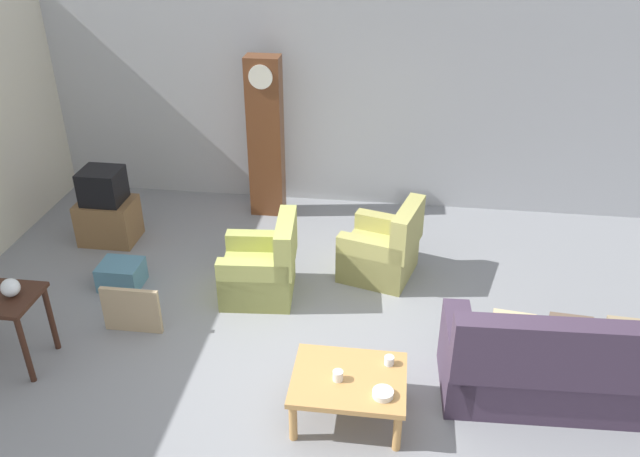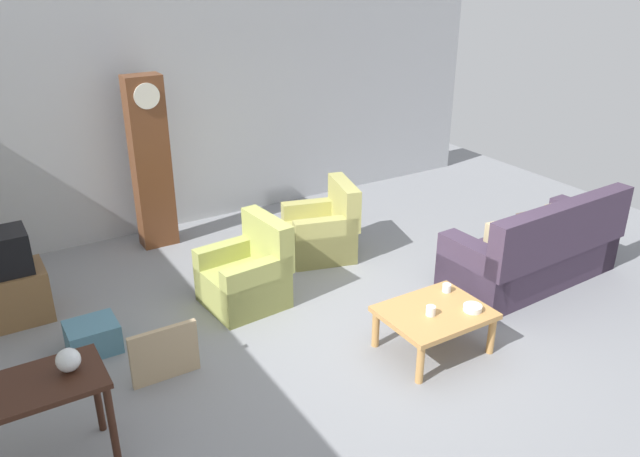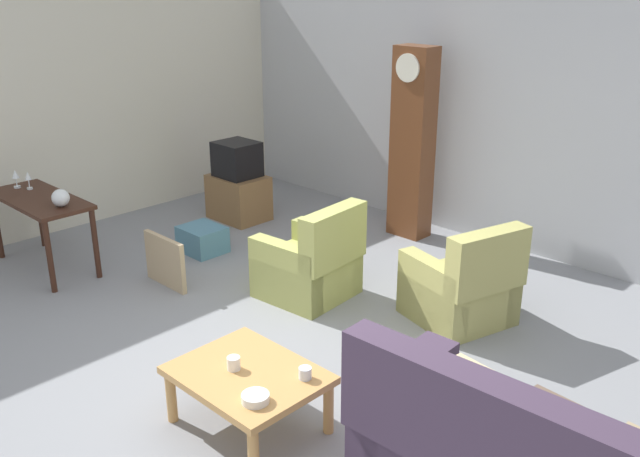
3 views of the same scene
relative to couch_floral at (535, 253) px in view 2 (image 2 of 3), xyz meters
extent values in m
plane|color=gray|center=(-2.17, 0.13, -0.36)|extent=(10.40, 10.40, 0.00)
cube|color=#ADAFB5|center=(-2.17, 3.73, 1.24)|extent=(8.40, 0.16, 3.20)
cube|color=#423347|center=(0.00, 0.07, -0.14)|extent=(2.13, 0.93, 0.44)
cube|color=#423347|center=(0.01, -0.29, 0.38)|extent=(2.11, 0.29, 0.60)
cube|color=#423347|center=(0.93, 0.10, -0.02)|extent=(0.28, 0.85, 0.68)
cube|color=#423347|center=(-0.93, 0.03, -0.02)|extent=(0.28, 0.85, 0.68)
cube|color=#9E8966|center=(0.47, 0.14, 0.26)|extent=(0.37, 0.14, 0.36)
cube|color=brown|center=(0.00, 0.12, 0.26)|extent=(0.37, 0.15, 0.36)
cube|color=#C6B284|center=(-0.48, 0.10, 0.26)|extent=(0.37, 0.16, 0.36)
cube|color=tan|center=(-3.01, 1.25, -0.16)|extent=(0.82, 0.82, 0.40)
cube|color=tan|center=(-2.69, 1.27, 0.30)|extent=(0.24, 0.77, 0.52)
cube|color=tan|center=(-3.03, 1.55, -0.06)|extent=(0.77, 0.22, 0.60)
cube|color=tan|center=(-2.98, 0.95, -0.06)|extent=(0.77, 0.22, 0.60)
cube|color=tan|center=(-1.72, 1.83, -0.16)|extent=(0.94, 0.94, 0.40)
cube|color=tan|center=(-1.41, 1.75, 0.30)|extent=(0.38, 0.78, 0.52)
cube|color=tan|center=(-1.64, 2.12, -0.06)|extent=(0.78, 0.36, 0.60)
cube|color=tan|center=(-1.80, 1.54, -0.06)|extent=(0.78, 0.36, 0.60)
cube|color=tan|center=(-1.85, -0.44, 0.04)|extent=(0.96, 0.76, 0.05)
cylinder|color=tan|center=(-2.28, -0.77, -0.17)|extent=(0.07, 0.07, 0.37)
cylinder|color=tan|center=(-1.43, -0.77, -0.17)|extent=(0.07, 0.07, 0.37)
cylinder|color=tan|center=(-2.28, -0.12, -0.17)|extent=(0.07, 0.07, 0.37)
cylinder|color=tan|center=(-1.43, -0.12, -0.17)|extent=(0.07, 0.07, 0.37)
cube|color=#381E14|center=(-5.38, -0.16, 0.38)|extent=(1.30, 0.56, 0.04)
cylinder|color=#381E14|center=(-4.78, -0.40, 0.00)|extent=(0.06, 0.06, 0.72)
cylinder|color=#381E14|center=(-4.78, 0.07, 0.00)|extent=(0.06, 0.06, 0.72)
cube|color=brown|center=(-3.29, 3.20, 0.71)|extent=(0.44, 0.28, 2.14)
cylinder|color=silver|center=(-3.29, 3.04, 1.56)|extent=(0.30, 0.02, 0.30)
cube|color=brown|center=(-5.12, 2.17, -0.08)|extent=(0.68, 0.52, 0.55)
cube|color=black|center=(-5.12, 2.17, 0.40)|extent=(0.48, 0.44, 0.42)
cube|color=tan|center=(-4.13, 0.44, -0.10)|extent=(0.60, 0.05, 0.50)
cube|color=teal|center=(-4.57, 1.20, -0.21)|extent=(0.46, 0.40, 0.29)
sphere|color=silver|center=(-4.95, -0.14, 0.49)|extent=(0.17, 0.17, 0.17)
cylinder|color=white|center=(-1.94, -0.48, 0.11)|extent=(0.09, 0.09, 0.09)
cylinder|color=silver|center=(-1.53, -0.23, 0.11)|extent=(0.08, 0.08, 0.08)
cylinder|color=white|center=(-1.56, -0.62, 0.09)|extent=(0.17, 0.17, 0.05)
camera|label=1|loc=(-1.56, -4.53, 3.79)|focal=36.18mm
camera|label=2|loc=(-5.34, -4.13, 3.08)|focal=35.25mm
camera|label=3|loc=(1.17, -2.88, 2.52)|focal=38.48mm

